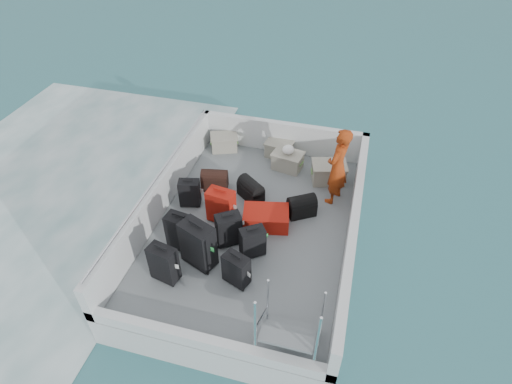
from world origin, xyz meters
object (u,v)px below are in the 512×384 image
Objects in this scene: suitcase_6 at (236,270)px; crate_0 at (224,143)px; suitcase_2 at (190,193)px; crate_3 at (329,173)px; suitcase_4 at (229,230)px; suitcase_1 at (181,233)px; suitcase_5 at (221,206)px; suitcase_7 at (253,242)px; passenger at (338,167)px; suitcase_3 at (198,245)px; crate_2 at (288,161)px; suitcase_0 at (164,264)px; suitcase_8 at (266,218)px; crate_1 at (279,150)px.

suitcase_6 reaches higher than crate_0.
suitcase_2 reaches higher than crate_3.
suitcase_1 is at bearing 168.88° from suitcase_4.
suitcase_5 reaches higher than suitcase_7.
suitcase_2 reaches higher than crate_0.
suitcase_2 is at bearing -52.27° from passenger.
passenger is (2.57, 0.85, 0.50)m from suitcase_2.
suitcase_3 is 1.43× the size of crate_2.
suitcase_0 is 1.18× the size of suitcase_7.
suitcase_4 is at bearing 126.96° from suitcase_7.
suitcase_7 is at bearing 47.92° from suitcase_0.
suitcase_4 reaches higher than suitcase_6.
suitcase_4 is at bearing -70.03° from crate_0.
suitcase_3 is 1.52× the size of crate_0.
suitcase_5 is at bearing 71.01° from suitcase_1.
suitcase_5 is 2.21m from passenger.
suitcase_6 is (0.67, -1.26, -0.05)m from suitcase_5.
passenger reaches higher than suitcase_1.
suitcase_4 is 1.14× the size of crate_0.
suitcase_4 reaches higher than suitcase_2.
suitcase_7 is at bearing 103.29° from suitcase_6.
suitcase_0 is at bearing -147.07° from suitcase_6.
passenger is (1.87, 1.09, 0.44)m from suitcase_5.
suitcase_3 is 1.47× the size of suitcase_6.
suitcase_0 is 1.23× the size of crate_0.
passenger reaches higher than crate_3.
suitcase_2 is at bearing 169.26° from suitcase_5.
suitcase_4 is at bearing 31.54° from suitcase_1.
passenger reaches higher than suitcase_0.
crate_3 reaches higher than crate_0.
suitcase_5 is 0.82m from suitcase_8.
suitcase_8 is at bearing -19.52° from suitcase_2.
crate_3 is at bearing 16.44° from suitcase_2.
suitcase_7 is 0.37× the size of passenger.
suitcase_4 is at bearing -95.35° from crate_1.
suitcase_4 is (0.72, 0.31, -0.04)m from suitcase_1.
passenger reaches higher than suitcase_5.
crate_2 is at bearing 73.91° from suitcase_5.
suitcase_0 is at bearing -81.80° from suitcase_1.
crate_0 is at bearing -93.08° from passenger.
suitcase_3 reaches higher than suitcase_4.
suitcase_0 reaches higher than suitcase_7.
suitcase_6 is 1.04× the size of crate_0.
suitcase_7 is at bearing -32.18° from suitcase_5.
crate_2 is at bearing -105.51° from passenger.
suitcase_1 is 1.06× the size of suitcase_5.
crate_0 is at bearing 132.80° from suitcase_6.
suitcase_7 is 0.75m from suitcase_8.
suitcase_4 is at bearing -50.13° from suitcase_2.
crate_2 is at bearing -54.47° from crate_1.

